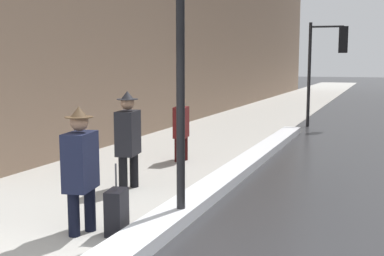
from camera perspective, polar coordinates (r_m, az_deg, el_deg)
The scene contains 8 objects.
sidewalk_slab at distance 19.84m, azimuth 7.43°, elevation 1.17°, with size 4.00×80.00×0.01m.
snow_bank_curb at distance 10.02m, azimuth 5.75°, elevation -4.66°, with size 0.52×12.32×0.19m.
lamp_post at distance 6.62m, azimuth -1.39°, elevation 10.77°, with size 0.28×0.28×4.24m.
traffic_light_near at distance 17.50m, azimuth 16.07°, elevation 8.67°, with size 1.31×0.41×3.64m.
pedestrian_in_fedora at distance 6.38m, azimuth -13.03°, elevation -4.34°, with size 0.39×0.75×1.69m.
pedestrian_nearside at distance 8.53m, azimuth -7.59°, elevation -0.95°, with size 0.40×0.58×1.75m.
pedestrian_in_glasses at distance 10.91m, azimuth -1.28°, elevation 0.27°, with size 0.36×0.71×1.48m.
rolling_suitcase at distance 6.42m, azimuth -8.92°, elevation -9.85°, with size 0.28×0.39×0.95m.
Camera 1 is at (2.82, -4.11, 2.22)m, focal length 45.00 mm.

